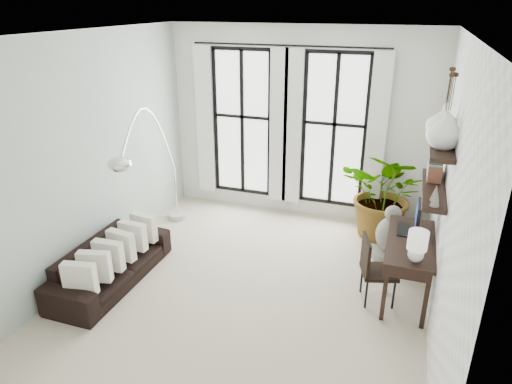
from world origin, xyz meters
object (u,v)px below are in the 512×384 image
at_px(sofa, 111,263).
at_px(desk_chair, 373,266).
at_px(desk, 410,246).
at_px(plant, 386,194).
at_px(arc_lamp, 148,139).
at_px(buddha, 390,237).

relative_size(sofa, desk_chair, 2.18).
bearing_deg(desk, plant, 104.11).
distance_m(sofa, arc_lamp, 1.78).
relative_size(desk, desk_chair, 1.53).
relative_size(desk_chair, arc_lamp, 0.38).
relative_size(sofa, buddha, 2.25).
bearing_deg(desk, desk_chair, -151.62).
distance_m(desk_chair, arc_lamp, 3.48).
bearing_deg(desk_chair, desk, 11.83).
xyz_separation_m(desk, arc_lamp, (-3.64, 0.11, 0.99)).
distance_m(sofa, plant, 4.21).
distance_m(desk, arc_lamp, 3.78).
relative_size(plant, desk, 1.09).
bearing_deg(buddha, arc_lamp, -166.99).
distance_m(plant, desk_chair, 1.83).
bearing_deg(buddha, plant, 102.07).
relative_size(arc_lamp, buddha, 2.69).
bearing_deg(desk_chair, plant, 73.51).
bearing_deg(sofa, arc_lamp, -5.46).
distance_m(plant, desk, 1.65).
height_order(sofa, desk_chair, desk_chair).
height_order(plant, buddha, plant).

